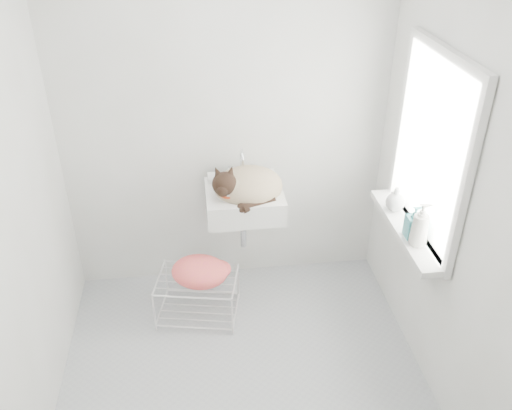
{
  "coord_description": "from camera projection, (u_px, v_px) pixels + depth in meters",
  "views": [
    {
      "loc": [
        -0.2,
        -2.35,
        2.62
      ],
      "look_at": [
        0.15,
        0.5,
        0.88
      ],
      "focal_mm": 37.99,
      "sensor_mm": 36.0,
      "label": 1
    }
  ],
  "objects": [
    {
      "name": "sink",
      "position": [
        244.0,
        191.0,
        3.57
      ],
      "size": [
        0.51,
        0.44,
        0.2
      ],
      "primitive_type": "cube",
      "color": "white",
      "rests_on": "back_wall"
    },
    {
      "name": "cat",
      "position": [
        246.0,
        186.0,
        3.53
      ],
      "size": [
        0.49,
        0.41,
        0.29
      ],
      "rotation": [
        0.0,
        0.0,
        0.09
      ],
      "color": "tan",
      "rests_on": "sink"
    },
    {
      "name": "window_glass",
      "position": [
        433.0,
        149.0,
        2.95
      ],
      "size": [
        0.01,
        0.8,
        1.0
      ],
      "primitive_type": "cube",
      "color": "white",
      "rests_on": "right_wall"
    },
    {
      "name": "windowsill",
      "position": [
        406.0,
        229.0,
        3.21
      ],
      "size": [
        0.16,
        0.88,
        0.04
      ],
      "primitive_type": "cube",
      "color": "white",
      "rests_on": "right_wall"
    },
    {
      "name": "bottle_a",
      "position": [
        417.0,
        244.0,
        3.05
      ],
      "size": [
        0.1,
        0.1,
        0.22
      ],
      "primitive_type": "imported",
      "rotation": [
        0.0,
        0.0,
        1.41
      ],
      "color": "silver",
      "rests_on": "windowsill"
    },
    {
      "name": "bottle_c",
      "position": [
        394.0,
        209.0,
        3.37
      ],
      "size": [
        0.16,
        0.16,
        0.15
      ],
      "primitive_type": "imported",
      "rotation": [
        0.0,
        0.0,
        5.77
      ],
      "color": "silver",
      "rests_on": "windowsill"
    },
    {
      "name": "wire_rack",
      "position": [
        198.0,
        297.0,
        3.72
      ],
      "size": [
        0.58,
        0.46,
        0.31
      ],
      "primitive_type": "cube",
      "rotation": [
        0.0,
        0.0,
        -0.2
      ],
      "color": "silver",
      "rests_on": "floor"
    },
    {
      "name": "towel",
      "position": [
        200.0,
        278.0,
        3.59
      ],
      "size": [
        0.45,
        0.38,
        0.16
      ],
      "primitive_type": "ellipsoid",
      "rotation": [
        0.0,
        0.0,
        -0.34
      ],
      "color": "orange",
      "rests_on": "wire_rack"
    },
    {
      "name": "back_wall",
      "position": [
        225.0,
        120.0,
        3.57
      ],
      "size": [
        2.2,
        0.02,
        2.5
      ],
      "primitive_type": "cube",
      "color": "white",
      "rests_on": "ground"
    },
    {
      "name": "window_frame",
      "position": [
        431.0,
        149.0,
        2.95
      ],
      "size": [
        0.04,
        0.9,
        1.1
      ],
      "primitive_type": "cube",
      "color": "white",
      "rests_on": "right_wall"
    },
    {
      "name": "left_wall",
      "position": [
        12.0,
        209.0,
        2.61
      ],
      "size": [
        0.02,
        2.0,
        2.5
      ],
      "primitive_type": "cube",
      "color": "white",
      "rests_on": "ground"
    },
    {
      "name": "faucet",
      "position": [
        241.0,
        160.0,
        3.65
      ],
      "size": [
        0.18,
        0.13,
        0.18
      ],
      "primitive_type": null,
      "color": "silver",
      "rests_on": "sink"
    },
    {
      "name": "floor",
      "position": [
        242.0,
        368.0,
        3.37
      ],
      "size": [
        2.2,
        2.0,
        0.02
      ],
      "primitive_type": "cube",
      "color": "#A7ACAF",
      "rests_on": "ground"
    },
    {
      "name": "bottle_b",
      "position": [
        412.0,
        236.0,
        3.11
      ],
      "size": [
        0.09,
        0.09,
        0.2
      ],
      "primitive_type": "imported",
      "rotation": [
        0.0,
        0.0,
        1.56
      ],
      "color": "teal",
      "rests_on": "windowsill"
    },
    {
      "name": "right_wall",
      "position": [
        448.0,
        182.0,
        2.84
      ],
      "size": [
        0.02,
        2.0,
        2.5
      ],
      "primitive_type": "cube",
      "color": "white",
      "rests_on": "ground"
    }
  ]
}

